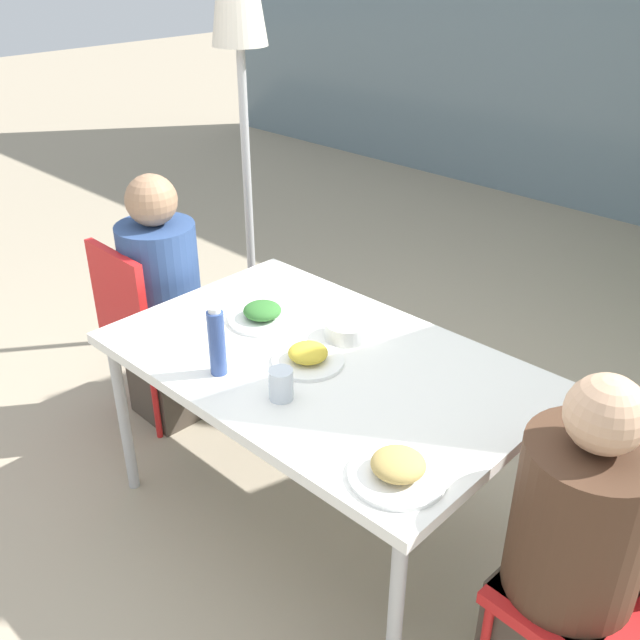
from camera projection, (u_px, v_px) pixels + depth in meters
name	position (u px, v px, depth m)	size (l,w,h in m)	color
ground_plane	(320.00, 515.00, 2.81)	(24.00, 24.00, 0.00)	tan
dining_table	(320.00, 371.00, 2.48)	(1.47, 0.93, 0.73)	white
chair_left	(144.00, 320.00, 3.16)	(0.41, 0.41, 0.86)	red
person_left	(164.00, 309.00, 3.16)	(0.34, 0.34, 1.16)	#473D33
chair_right	(601.00, 563.00, 1.95)	(0.42, 0.42, 0.86)	red
person_right	(570.00, 564.00, 1.93)	(0.35, 0.35, 1.12)	#473D33
plate_0	(262.00, 314.00, 2.68)	(0.26, 0.26, 0.07)	white
plate_1	(308.00, 357.00, 2.41)	(0.25, 0.25, 0.07)	white
plate_2	(398.00, 469.00, 1.91)	(0.27, 0.27, 0.07)	white
bottle	(217.00, 342.00, 2.32)	(0.06, 0.06, 0.25)	#334C8E
drinking_cup	(281.00, 384.00, 2.22)	(0.08, 0.08, 0.10)	silver
salad_bowl	(347.00, 330.00, 2.57)	(0.16, 0.16, 0.06)	white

